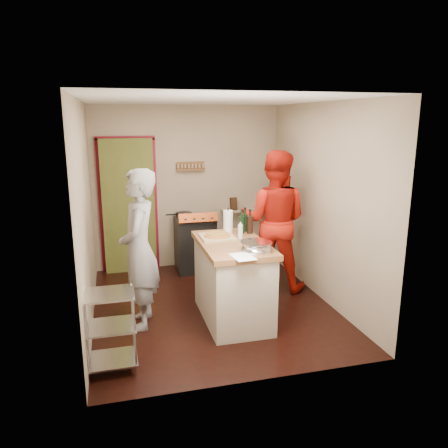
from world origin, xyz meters
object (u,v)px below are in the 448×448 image
(stove, at_px, (195,243))
(person_stripe, at_px, (139,250))
(wire_shelving, at_px, (110,327))
(person_red, at_px, (274,221))
(island, at_px, (233,279))

(stove, bearing_deg, person_stripe, -119.31)
(wire_shelving, xyz_separation_m, person_stripe, (0.35, 0.89, 0.49))
(stove, height_order, person_red, person_red)
(person_red, bearing_deg, wire_shelving, 65.36)
(person_stripe, distance_m, person_red, 2.07)
(wire_shelving, relative_size, island, 0.58)
(wire_shelving, relative_size, person_stripe, 0.43)
(stove, height_order, island, island)
(stove, distance_m, island, 1.85)
(wire_shelving, distance_m, person_stripe, 1.07)
(island, distance_m, person_red, 1.29)
(wire_shelving, distance_m, island, 1.64)
(wire_shelving, xyz_separation_m, island, (1.44, 0.78, 0.07))
(stove, relative_size, person_red, 0.51)
(island, xyz_separation_m, person_red, (0.84, 0.86, 0.48))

